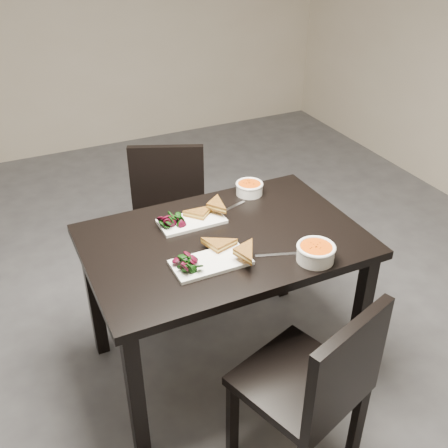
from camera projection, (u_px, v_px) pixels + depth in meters
name	position (u px, v px, depth m)	size (l,w,h in m)	color
ground	(166.00, 312.00, 3.01)	(5.00, 5.00, 0.00)	#47474C
table	(224.00, 256.00, 2.36)	(1.20, 0.80, 0.75)	black
chair_near	(317.00, 384.00, 1.96)	(0.53, 0.53, 0.85)	black
chair_far	(168.00, 214.00, 3.00)	(0.55, 0.55, 0.85)	black
plate_near	(211.00, 262.00, 2.14)	(0.32, 0.16, 0.02)	white
sandwich_near	(224.00, 250.00, 2.15)	(0.16, 0.12, 0.05)	#996220
salad_near	(188.00, 263.00, 2.09)	(0.10, 0.09, 0.04)	black
soup_bowl_near	(316.00, 252.00, 2.14)	(0.16, 0.16, 0.07)	white
cutlery_near	(277.00, 255.00, 2.19)	(0.18, 0.02, 0.00)	silver
plate_far	(192.00, 221.00, 2.41)	(0.30, 0.15, 0.01)	white
sandwich_far	(206.00, 214.00, 2.40)	(0.15, 0.11, 0.05)	#996220
salad_far	(171.00, 221.00, 2.36)	(0.09, 0.08, 0.04)	black
soup_bowl_far	(249.00, 188.00, 2.63)	(0.14, 0.14, 0.06)	white
cutlery_far	(231.00, 208.00, 2.52)	(0.18, 0.02, 0.00)	silver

